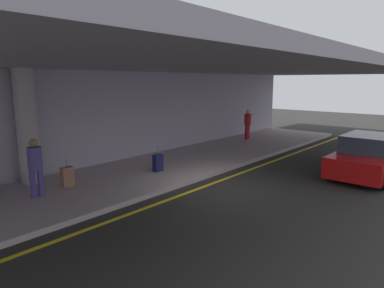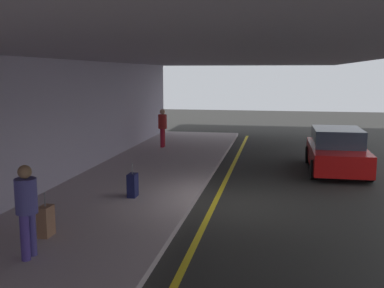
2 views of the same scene
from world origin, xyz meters
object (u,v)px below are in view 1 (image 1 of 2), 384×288
car_red (368,156)px  suitcase_upright_secondary (67,177)px  person_waiting_for_ride (248,122)px  suitcase_upright_primary (158,163)px  support_column_center (27,127)px  traveler_with_luggage (35,164)px

car_red → suitcase_upright_secondary: 10.42m
person_waiting_for_ride → suitcase_upright_primary: 8.19m
car_red → suitcase_upright_secondary: car_red is taller
support_column_center → traveler_with_luggage: size_ratio=2.17×
suitcase_upright_primary → suitcase_upright_secondary: (-3.12, 0.80, 0.00)m
person_waiting_for_ride → suitcase_upright_secondary: 11.21m
car_red → person_waiting_for_ride: (3.09, 7.02, 0.40)m
car_red → suitcase_upright_secondary: (-8.09, 6.57, -0.25)m
traveler_with_luggage → suitcase_upright_secondary: size_ratio=1.87×
car_red → suitcase_upright_secondary: size_ratio=4.56×
support_column_center → car_red: size_ratio=0.89×
support_column_center → traveler_with_luggage: (-0.52, -1.56, -0.86)m
support_column_center → car_red: bearing=-42.5°
car_red → traveler_with_luggage: size_ratio=2.44×
support_column_center → suitcase_upright_primary: bearing=-30.2°
support_column_center → person_waiting_for_ride: (11.71, -0.88, -0.86)m
car_red → suitcase_upright_primary: car_red is taller
traveler_with_luggage → suitcase_upright_primary: bearing=-178.4°
traveler_with_luggage → person_waiting_for_ride: bearing=-167.6°
support_column_center → person_waiting_for_ride: bearing=-4.3°
support_column_center → suitcase_upright_primary: (3.64, -2.12, -1.51)m
car_red → traveler_with_luggage: (-9.13, 6.34, 0.40)m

